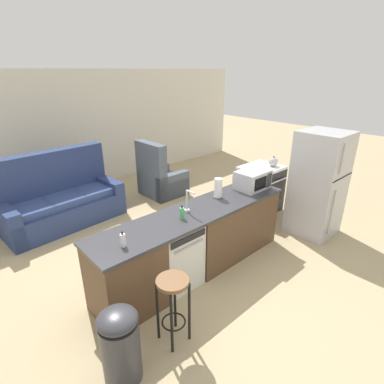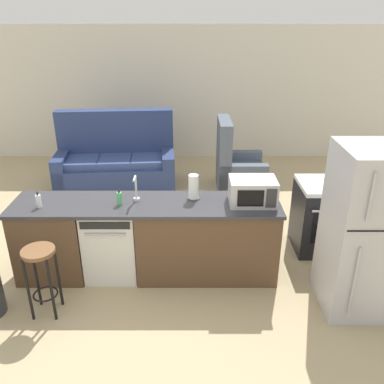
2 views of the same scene
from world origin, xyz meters
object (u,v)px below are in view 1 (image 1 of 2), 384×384
Objects in this scene: paper_towel_roll at (218,188)px; armchair at (159,180)px; soap_bottle at (182,213)px; couch at (60,201)px; dishwasher at (173,254)px; refrigerator at (318,184)px; kettle at (273,162)px; bar_stool at (173,297)px; dish_soap_bottle at (123,240)px; trash_bin at (120,345)px; microwave at (252,180)px; stove_range at (260,189)px.

armchair is (0.72, 2.38, -0.69)m from paper_towel_roll.
soap_bottle is 0.09× the size of couch.
refrigerator is at bearing -11.93° from dishwasher.
bar_stool is at bearing -161.48° from kettle.
dish_soap_bottle is (-0.72, -0.10, 0.55)m from dishwasher.
trash_bin is at bearing -102.41° from couch.
dish_soap_bottle is at bearing -96.30° from couch.
microwave reaches higher than bar_stool.
dish_soap_bottle reaches higher than stove_range.
trash_bin is 0.36× the size of couch.
soap_bottle is at bearing -178.61° from microwave.
microwave is 2.89m from trash_bin.
dishwasher is 1.14× the size of trash_bin.
soap_bottle is 1.57m from trash_bin.
microwave is 1.28m from kettle.
couch is (-3.01, 3.24, -0.46)m from refrigerator.
soap_bottle is (0.13, -0.04, 0.55)m from dishwasher.
dish_soap_bottle reaches higher than trash_bin.
armchair is (2.80, 3.20, -0.03)m from trash_bin.
refrigerator reaches higher than trash_bin.
microwave is 1.44m from soap_bottle.
paper_towel_roll is (-1.68, -0.44, 0.59)m from stove_range.
armchair reaches higher than dish_soap_bottle.
refrigerator is 6.07× the size of paper_towel_roll.
refrigerator is at bearing -99.85° from kettle.
stove_range is at bearing 18.47° from trash_bin.
soap_bottle is (-2.47, -0.58, 0.52)m from stove_range.
armchair reaches higher than bar_stool.
dish_soap_bottle is 3.53m from kettle.
soap_bottle is at bearing -166.71° from stove_range.
dishwasher is 0.70× the size of armchair.
microwave is 0.24× the size of couch.
stove_range is 3.97m from trash_bin.
refrigerator is 3.23m from armchair.
couch reaches higher than microwave.
dishwasher is at bearing -168.09° from stove_range.
kettle is 0.28× the size of bar_stool.
stove_range is at bearing 11.91° from dishwasher.
armchair is at bearing 48.77° from trash_bin.
paper_towel_roll is at bearing 10.56° from soap_bottle.
dish_soap_bottle is 0.96m from trash_bin.
dishwasher is 2.98× the size of paper_towel_roll.
paper_towel_roll is 1.38× the size of kettle.
couch is at bearing 83.70° from dish_soap_bottle.
couch is (0.31, 2.79, -0.58)m from dish_soap_bottle.
trash_bin is at bearing -125.89° from dish_soap_bottle.
stove_range is 3.19× the size of paper_towel_roll.
refrigerator is at bearing -7.69° from dish_soap_bottle.
refrigerator is at bearing 2.42° from trash_bin.
armchair is (-1.13, 2.07, -0.64)m from kettle.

